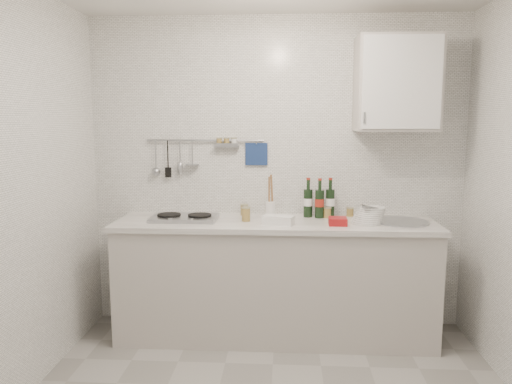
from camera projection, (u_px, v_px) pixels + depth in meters
The scene contains 15 objects.
back_wall at pixel (276, 174), 4.05m from camera, with size 3.00×0.02×2.50m, color silver.
wall_left at pixel (0, 199), 2.76m from camera, with size 0.02×2.80×2.50m, color silver.
counter at pixel (276, 282), 3.88m from camera, with size 2.44×0.64×0.96m.
wall_rail at pixel (203, 152), 4.03m from camera, with size 0.98×0.09×0.34m.
wall_cabinet at pixel (397, 84), 3.72m from camera, with size 0.60×0.38×0.70m.
plate_stack_hob at pixel (182, 217), 3.87m from camera, with size 0.32×0.32×0.02m.
plate_stack_sink at pixel (369, 215), 3.73m from camera, with size 0.26×0.24×0.12m.
wine_bottles at pixel (319, 198), 3.93m from camera, with size 0.25×0.11×0.31m.
butter_dish at pixel (278, 220), 3.67m from camera, with size 0.22×0.11×0.07m, color white.
strawberry_punnet at pixel (338, 221), 3.65m from camera, with size 0.13×0.13×0.05m, color #A71812.
utensil_crock at pixel (270, 207), 3.94m from camera, with size 0.08×0.08×0.34m.
jar_a at pixel (244, 210), 4.03m from camera, with size 0.06×0.06×0.09m.
jar_b at pixel (350, 212), 3.98m from camera, with size 0.06×0.06×0.07m.
jar_c at pixel (327, 212), 3.92m from camera, with size 0.07×0.07×0.09m.
jar_d at pixel (246, 214), 3.79m from camera, with size 0.07×0.07×0.11m.
Camera 1 is at (0.08, -2.64, 1.69)m, focal length 35.00 mm.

